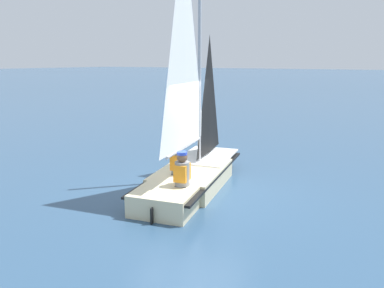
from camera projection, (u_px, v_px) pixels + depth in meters
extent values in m
plane|color=#2D4C6B|center=(192.00, 186.00, 9.03)|extent=(260.00, 260.00, 0.00)
cube|color=beige|center=(192.00, 177.00, 8.98)|extent=(2.63, 1.89, 0.45)
cube|color=beige|center=(212.00, 160.00, 10.54)|extent=(1.14, 0.97, 0.45)
cube|color=beige|center=(164.00, 202.00, 7.43)|extent=(1.23, 1.38, 0.45)
cube|color=black|center=(192.00, 172.00, 8.95)|extent=(4.46, 2.31, 0.05)
cube|color=silver|center=(207.00, 156.00, 10.03)|extent=(2.19, 1.68, 0.04)
cylinder|color=#B7B7BC|center=(200.00, 52.00, 8.84)|extent=(0.08, 0.08, 5.41)
cylinder|color=#B7B7BC|center=(185.00, 147.00, 8.34)|extent=(2.03, 0.52, 0.07)
pyramid|color=white|center=(184.00, 38.00, 7.83)|extent=(1.93, 0.47, 4.62)
pyramid|color=black|center=(209.00, 95.00, 9.83)|extent=(1.44, 0.37, 3.08)
cube|color=black|center=(152.00, 216.00, 6.93)|extent=(0.08, 0.05, 0.32)
cube|color=black|center=(178.00, 183.00, 8.59)|extent=(0.33, 0.30, 0.45)
cylinder|color=gray|center=(178.00, 163.00, 8.48)|extent=(0.36, 0.36, 0.50)
cube|color=orange|center=(178.00, 162.00, 8.48)|extent=(0.39, 0.33, 0.35)
sphere|color=#A87A56|center=(178.00, 148.00, 8.41)|extent=(0.22, 0.22, 0.22)
cube|color=black|center=(182.00, 195.00, 7.78)|extent=(0.33, 0.30, 0.45)
cylinder|color=gray|center=(182.00, 174.00, 7.67)|extent=(0.36, 0.36, 0.50)
cube|color=orange|center=(182.00, 172.00, 7.67)|extent=(0.39, 0.33, 0.35)
sphere|color=brown|center=(182.00, 157.00, 7.60)|extent=(0.22, 0.22, 0.22)
cylinder|color=blue|center=(182.00, 153.00, 7.58)|extent=(0.25, 0.25, 0.06)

